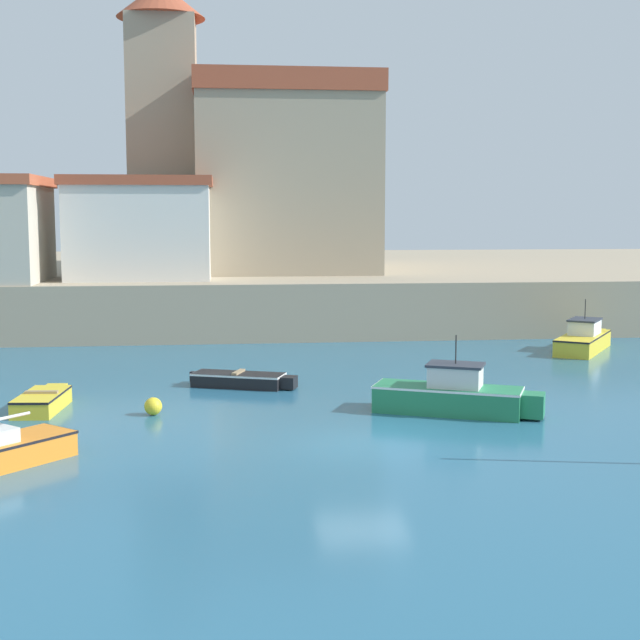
{
  "coord_description": "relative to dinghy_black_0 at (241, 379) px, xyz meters",
  "views": [
    {
      "loc": [
        -3.76,
        -23.52,
        6.24
      ],
      "look_at": [
        0.13,
        11.82,
        2.0
      ],
      "focal_mm": 50.0,
      "sensor_mm": 36.0,
      "label": 1
    }
  ],
  "objects": [
    {
      "name": "dinghy_black_0",
      "position": [
        0.0,
        0.0,
        0.0
      ],
      "size": [
        3.91,
        2.24,
        0.58
      ],
      "color": "black",
      "rests_on": "ground"
    },
    {
      "name": "motorboat_yellow_4",
      "position": [
        15.82,
        6.9,
        0.26
      ],
      "size": [
        4.2,
        5.33,
        2.37
      ],
      "color": "yellow",
      "rests_on": "ground"
    },
    {
      "name": "dinghy_yellow_2",
      "position": [
        -6.4,
        -3.14,
        0.03
      ],
      "size": [
        1.47,
        3.42,
        0.64
      ],
      "color": "yellow",
      "rests_on": "ground"
    },
    {
      "name": "church",
      "position": [
        2.15,
        23.33,
        8.63
      ],
      "size": [
        14.81,
        15.03,
        16.52
      ],
      "color": "gray",
      "rests_on": "quay_seawall"
    },
    {
      "name": "quay_seawall",
      "position": [
        3.13,
        30.81,
        1.15
      ],
      "size": [
        120.0,
        40.0,
        2.86
      ],
      "primitive_type": "cube",
      "color": "gray",
      "rests_on": "ground"
    },
    {
      "name": "ground_plane",
      "position": [
        3.13,
        -8.42,
        -0.28
      ],
      "size": [
        200.0,
        200.0,
        0.0
      ],
      "primitive_type": "plane",
      "color": "#28607F"
    },
    {
      "name": "mooring_buoy",
      "position": [
        -2.83,
        -4.28,
        0.0
      ],
      "size": [
        0.56,
        0.56,
        0.56
      ],
      "primitive_type": "sphere",
      "color": "yellow",
      "rests_on": "ground"
    },
    {
      "name": "harbor_shed_mid_row",
      "position": [
        -4.87,
        15.62,
        5.26
      ],
      "size": [
        7.6,
        5.65,
        5.3
      ],
      "color": "silver",
      "rests_on": "quay_seawall"
    },
    {
      "name": "motorboat_green_1",
      "position": [
        6.54,
        -5.06,
        0.31
      ],
      "size": [
        5.29,
        3.28,
        2.49
      ],
      "color": "#237A4C",
      "rests_on": "ground"
    }
  ]
}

